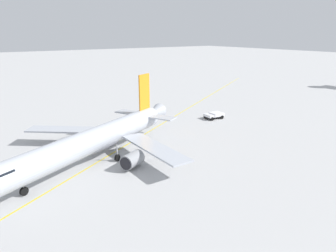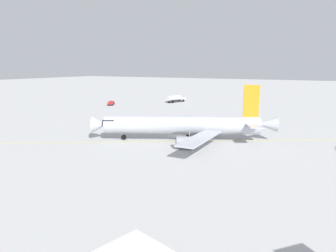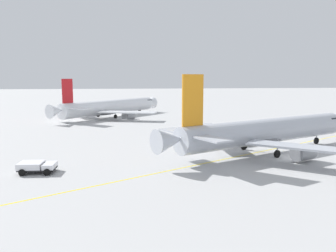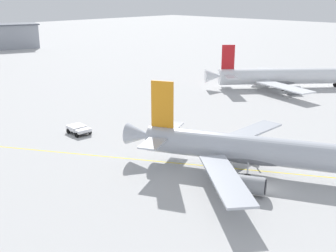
# 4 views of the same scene
# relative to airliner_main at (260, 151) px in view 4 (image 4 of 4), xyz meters

# --- Properties ---
(ground_plane) EXTENTS (600.00, 600.00, 0.00)m
(ground_plane) POSITION_rel_airliner_main_xyz_m (-3.89, -2.75, -3.12)
(ground_plane) COLOR #B2B2B2
(airliner_main) EXTENTS (28.92, 36.06, 11.66)m
(airliner_main) POSITION_rel_airliner_main_xyz_m (0.00, 0.00, 0.00)
(airliner_main) COLOR #B2B7C1
(airliner_main) RESTS_ON ground_plane
(airliner_secondary) EXTENTS (32.62, 30.43, 11.20)m
(airliner_secondary) POSITION_rel_airliner_main_xyz_m (50.33, 24.97, -0.37)
(airliner_secondary) COLOR white
(airliner_secondary) RESTS_ON ground_plane
(pushback_tug_truck) EXTENTS (3.08, 4.36, 1.30)m
(pushback_tug_truck) POSITION_rel_airliner_main_xyz_m (-7.15, 31.39, -2.31)
(pushback_tug_truck) COLOR #232326
(pushback_tug_truck) RESTS_ON ground_plane
(taxiway_centreline) EXTENTS (96.14, 162.91, 0.01)m
(taxiway_centreline) POSITION_rel_airliner_main_xyz_m (-0.99, 3.31, -3.11)
(taxiway_centreline) COLOR yellow
(taxiway_centreline) RESTS_ON ground_plane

